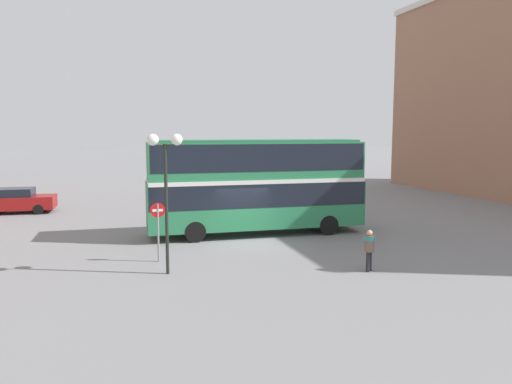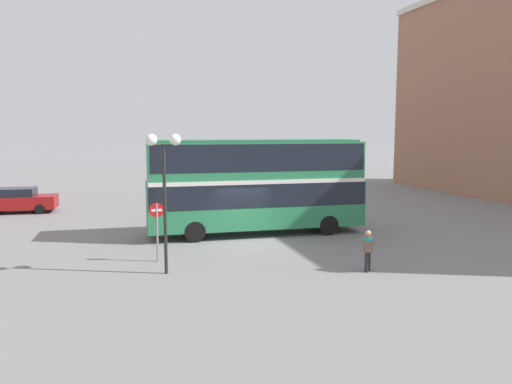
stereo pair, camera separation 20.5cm
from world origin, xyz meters
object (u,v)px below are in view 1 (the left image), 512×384
(parked_car_kerb_near, at_px, (257,192))
(parked_car_kerb_far, at_px, (16,201))
(street_lamp_twin_globe, at_px, (165,162))
(no_entry_sign, at_px, (158,223))
(double_decker_bus, at_px, (256,180))
(pedestrian_foreground, at_px, (369,246))

(parked_car_kerb_near, distance_m, parked_car_kerb_far, 15.89)
(parked_car_kerb_far, xyz_separation_m, street_lamp_twin_globe, (7.65, -16.22, 3.31))
(no_entry_sign, bearing_deg, double_decker_bus, 37.71)
(double_decker_bus, xyz_separation_m, street_lamp_twin_globe, (-5.10, -5.87, 1.39))
(parked_car_kerb_far, bearing_deg, pedestrian_foreground, -46.82)
(parked_car_kerb_far, distance_m, no_entry_sign, 16.26)
(pedestrian_foreground, height_order, parked_car_kerb_near, pedestrian_foreground)
(double_decker_bus, height_order, street_lamp_twin_globe, street_lamp_twin_globe)
(double_decker_bus, xyz_separation_m, pedestrian_foreground, (2.13, -7.64, -1.76))
(parked_car_kerb_near, height_order, parked_car_kerb_far, parked_car_kerb_far)
(street_lamp_twin_globe, distance_m, no_entry_sign, 3.12)
(double_decker_bus, bearing_deg, parked_car_kerb_far, 142.99)
(parked_car_kerb_near, distance_m, no_entry_sign, 16.66)
(pedestrian_foreground, xyz_separation_m, street_lamp_twin_globe, (-7.23, 1.77, 3.15))
(pedestrian_foreground, height_order, parked_car_kerb_far, parked_car_kerb_far)
(double_decker_bus, bearing_deg, no_entry_sign, -140.21)
(double_decker_bus, bearing_deg, pedestrian_foreground, -72.33)
(pedestrian_foreground, relative_size, parked_car_kerb_far, 0.34)
(pedestrian_foreground, bearing_deg, double_decker_bus, -26.79)
(pedestrian_foreground, height_order, no_entry_sign, no_entry_sign)
(parked_car_kerb_far, bearing_deg, double_decker_bus, -35.49)
(parked_car_kerb_near, relative_size, no_entry_sign, 1.74)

